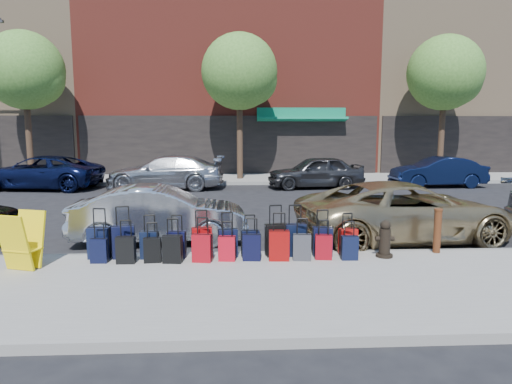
{
  "coord_description": "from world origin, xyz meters",
  "views": [
    {
      "loc": [
        0.15,
        -13.88,
        2.78
      ],
      "look_at": [
        0.78,
        -1.5,
        1.01
      ],
      "focal_mm": 32.0,
      "sensor_mm": 36.0,
      "label": 1
    }
  ],
  "objects": [
    {
      "name": "suitcase_back_8",
      "position": [
        1.51,
        -5.12,
        0.41
      ],
      "size": [
        0.38,
        0.25,
        0.84
      ],
      "rotation": [
        0.0,
        0.0,
        -0.13
      ],
      "color": "#37373C",
      "rests_on": "sidewalk_near"
    },
    {
      "name": "car_near_1",
      "position": [
        -1.61,
        -2.96,
        0.69
      ],
      "size": [
        4.24,
        1.66,
        1.38
      ],
      "primitive_type": "imported",
      "rotation": [
        0.0,
        0.0,
        1.62
      ],
      "color": "silver",
      "rests_on": "ground"
    },
    {
      "name": "suitcase_back_6",
      "position": [
        0.51,
        -5.07,
        0.42
      ],
      "size": [
        0.37,
        0.23,
        0.85
      ],
      "rotation": [
        0.0,
        0.0,
        -0.07
      ],
      "color": "black",
      "rests_on": "sidewalk_near"
    },
    {
      "name": "suitcase_front_10",
      "position": [
        2.53,
        -4.76,
        0.42
      ],
      "size": [
        0.39,
        0.26,
        0.87
      ],
      "rotation": [
        0.0,
        0.0,
        0.18
      ],
      "color": "#A50C0A",
      "rests_on": "sidewalk_near"
    },
    {
      "name": "car_near_2",
      "position": [
        4.36,
        -3.13,
        0.73
      ],
      "size": [
        5.55,
        3.12,
        1.47
      ],
      "primitive_type": "imported",
      "rotation": [
        0.0,
        0.0,
        1.71
      ],
      "color": "tan",
      "rests_on": "ground"
    },
    {
      "name": "suitcase_back_9",
      "position": [
        1.95,
        -5.08,
        0.4
      ],
      "size": [
        0.35,
        0.23,
        0.8
      ],
      "rotation": [
        0.0,
        0.0,
        -0.12
      ],
      "color": "maroon",
      "rests_on": "sidewalk_near"
    },
    {
      "name": "suitcase_back_4",
      "position": [
        -0.47,
        -5.13,
        0.43
      ],
      "size": [
        0.41,
        0.28,
        0.89
      ],
      "rotation": [
        0.0,
        0.0,
        -0.19
      ],
      "color": "maroon",
      "rests_on": "sidewalk_near"
    },
    {
      "name": "curb_far",
      "position": [
        0.0,
        7.98,
        0.07
      ],
      "size": [
        60.0,
        0.08,
        0.15
      ],
      "primitive_type": "cube",
      "color": "gray",
      "rests_on": "ground"
    },
    {
      "name": "car_far_1",
      "position": [
        -2.91,
        6.7,
        0.76
      ],
      "size": [
        5.34,
        2.38,
        1.52
      ],
      "primitive_type": "imported",
      "rotation": [
        0.0,
        0.0,
        -1.62
      ],
      "color": "silver",
      "rests_on": "ground"
    },
    {
      "name": "car_far_0",
      "position": [
        -8.52,
        6.94,
        0.75
      ],
      "size": [
        5.68,
        3.18,
        1.5
      ],
      "primitive_type": "imported",
      "rotation": [
        0.0,
        0.0,
        -1.7
      ],
      "color": "#0D1439",
      "rests_on": "ground"
    },
    {
      "name": "sidewalk_near",
      "position": [
        0.0,
        -6.5,
        0.07
      ],
      "size": [
        60.0,
        4.0,
        0.15
      ],
      "primitive_type": "cube",
      "color": "gray",
      "rests_on": "ground"
    },
    {
      "name": "suitcase_back_2",
      "position": [
        -1.44,
        -5.12,
        0.4
      ],
      "size": [
        0.34,
        0.21,
        0.79
      ],
      "rotation": [
        0.0,
        0.0,
        0.08
      ],
      "color": "black",
      "rests_on": "sidewalk_near"
    },
    {
      "name": "suitcase_back_7",
      "position": [
        1.05,
        -5.1,
        0.45
      ],
      "size": [
        0.41,
        0.26,
        0.96
      ],
      "rotation": [
        0.0,
        0.0,
        -0.06
      ],
      "color": "maroon",
      "rests_on": "sidewalk_near"
    },
    {
      "name": "suitcase_front_4",
      "position": [
        -0.5,
        -4.75,
        0.45
      ],
      "size": [
        0.42,
        0.27,
        0.96
      ],
      "rotation": [
        0.0,
        0.0,
        0.13
      ],
      "color": "#96090B",
      "rests_on": "sidewalk_near"
    },
    {
      "name": "suitcase_back_10",
      "position": [
        2.47,
        -5.13,
        0.39
      ],
      "size": [
        0.33,
        0.2,
        0.78
      ],
      "rotation": [
        0.0,
        0.0,
        -0.03
      ],
      "color": "black",
      "rests_on": "sidewalk_near"
    },
    {
      "name": "suitcase_front_0",
      "position": [
        -2.55,
        -4.8,
        0.47
      ],
      "size": [
        0.44,
        0.27,
        1.02
      ],
      "rotation": [
        0.0,
        0.0,
        -0.09
      ],
      "color": "black",
      "rests_on": "sidewalk_near"
    },
    {
      "name": "building_center",
      "position": [
        0.0,
        17.99,
        9.98
      ],
      "size": [
        17.0,
        12.85,
        20.0
      ],
      "color": "maroon",
      "rests_on": "ground"
    },
    {
      "name": "suitcase_back_5",
      "position": [
        0.02,
        -5.08,
        0.4
      ],
      "size": [
        0.35,
        0.23,
        0.79
      ],
      "rotation": [
        0.0,
        0.0,
        -0.11
      ],
      "color": "#B20B1B",
      "rests_on": "sidewalk_near"
    },
    {
      "name": "tree_center",
      "position": [
        0.64,
        9.5,
        5.41
      ],
      "size": [
        3.8,
        3.8,
        7.27
      ],
      "color": "black",
      "rests_on": "sidewalk_far"
    },
    {
      "name": "bollard",
      "position": [
        4.44,
        -4.72,
        0.63
      ],
      "size": [
        0.17,
        0.17,
        0.94
      ],
      "color": "#38190C",
      "rests_on": "sidewalk_near"
    },
    {
      "name": "tree_left",
      "position": [
        -9.86,
        9.5,
        5.41
      ],
      "size": [
        3.8,
        3.8,
        7.27
      ],
      "color": "black",
      "rests_on": "sidewalk_far"
    },
    {
      "name": "building_right",
      "position": [
        16.0,
        17.99,
        8.98
      ],
      "size": [
        15.0,
        12.12,
        18.0
      ],
      "color": "#997D5D",
      "rests_on": "ground"
    },
    {
      "name": "fire_hydrant",
      "position": [
        3.23,
        -4.98,
        0.5
      ],
      "size": [
        0.39,
        0.34,
        0.76
      ],
      "rotation": [
        0.0,
        0.0,
        -0.1
      ],
      "color": "black",
      "rests_on": "sidewalk_near"
    },
    {
      "name": "suitcase_front_5",
      "position": [
        0.03,
        -4.81,
        0.44
      ],
      "size": [
        0.41,
        0.26,
        0.93
      ],
      "rotation": [
        0.0,
        0.0,
        0.15
      ],
      "color": "black",
      "rests_on": "sidewalk_near"
    },
    {
      "name": "suitcase_front_6",
      "position": [
        0.49,
        -4.8,
        0.42
      ],
      "size": [
        0.38,
        0.24,
        0.87
      ],
      "rotation": [
        0.0,
        0.0,
        0.11
      ],
      "color": "black",
      "rests_on": "sidewalk_near"
    },
    {
      "name": "display_rack",
      "position": [
        -3.77,
        -5.43,
        0.68
      ],
      "size": [
        0.77,
        0.81,
        1.06
      ],
      "rotation": [
        0.0,
        0.0,
        -0.32
      ],
      "color": "yellow",
      "rests_on": "sidewalk_near"
    },
    {
      "name": "car_far_3",
      "position": [
        9.67,
        6.8,
        0.7
      ],
      "size": [
        4.3,
        1.61,
        1.4
      ],
      "primitive_type": "imported",
      "rotation": [
        0.0,
        0.0,
        -1.54
      ],
      "color": "#0B1534",
      "rests_on": "ground"
    },
    {
      "name": "suitcase_back_0",
      "position": [
        -2.47,
        -5.09,
        0.39
      ],
      "size": [
        0.33,
        0.2,
        0.77
      ],
      "rotation": [
        0.0,
        0.0,
        -0.03
      ],
      "color": "black",
      "rests_on": "sidewalk_near"
    },
    {
      "name": "suitcase_front_2",
      "position": [
        -1.54,
        -4.85,
        0.43
      ],
      "size": [
        0.37,
        0.21,
        0.89
      ],
      "rotation": [
        0.0,
        0.0,
        0.02
      ],
      "color": "black",
      "rests_on": "sidewalk_near"
    },
    {
      "name": "suitcase_front_3",
      "position": [
        -1.0,
        -4.82,
        0.43
      ],
      "size": [
        0.38,
        0.23,
        0.88
      ],
      "rotation": [
        0.0,
        0.0,
        -0.1
      ],
      "color": "black",
      "rests_on": "sidewalk_near"
    },
    {
      "name": "suitcase_front_7",
      "position": [
        1.03,
        -4.77,
        0.48
      ],
      "size": [
        0.47,
        0.31,
        1.05
      ],
      "rotation": [
        0.0,
        0.0,
        0.18
      ],
      "color": "black",
      "rests_on": "sidewalk_near"
    },
    {
      "name": "car_far_2",
      "position": [
        3.9,
        6.7,
        0.74
      ],
      "size": [
        4.49,
        2.14,
        1.48
      ],
      "primitive_type": "imported",
      "rotation": [
        0.0,
        0.0,
        -1.48
      ],
      "color": "#313133",
      "rests_on": "ground"
    },
    {
      "name": "suitcase_front_8",
      "position": [
        1.43,
        -4.78,
        0.48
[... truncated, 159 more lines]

